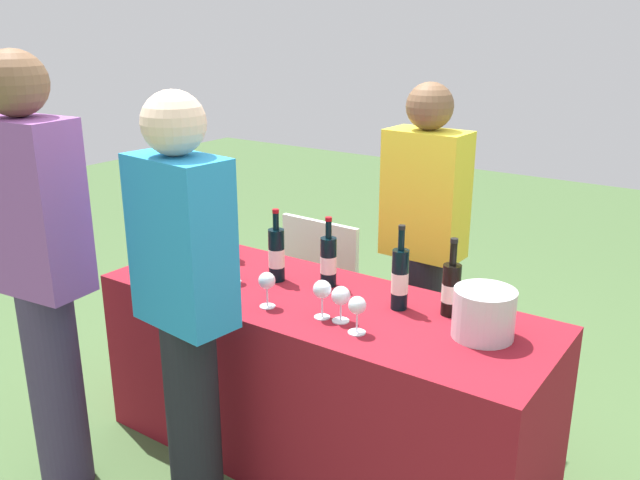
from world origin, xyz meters
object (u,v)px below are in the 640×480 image
wine_glass_1 (233,262)px  wine_bottle_0 (192,235)px  wine_bottle_1 (226,236)px  wine_bottle_4 (400,279)px  wine_glass_5 (357,307)px  server_pouring (423,239)px  menu_board (320,286)px  wine_glass_0 (171,255)px  wine_bottle_5 (451,289)px  wine_glass_3 (322,291)px  guest_1 (185,299)px  wine_bottle_2 (277,254)px  wine_glass_4 (341,297)px  guest_0 (39,264)px  ice_bucket (484,313)px  wine_glass_2 (267,282)px  wine_bottle_3 (328,261)px

wine_glass_1 → wine_bottle_0: bearing=161.4°
wine_bottle_1 → wine_bottle_4: bearing=-3.5°
wine_glass_5 → wine_glass_1: bearing=170.4°
wine_glass_5 → server_pouring: server_pouring is taller
wine_glass_5 → menu_board: bearing=130.6°
wine_glass_0 → wine_bottle_5: bearing=15.9°
wine_bottle_4 → wine_glass_3: 0.31m
wine_bottle_4 → wine_glass_5: wine_bottle_4 is taller
guest_1 → wine_bottle_2: bearing=103.1°
wine_glass_4 → server_pouring: server_pouring is taller
wine_bottle_2 → server_pouring: size_ratio=0.20×
wine_bottle_4 → guest_0: 1.35m
wine_glass_5 → ice_bucket: bearing=31.2°
wine_glass_0 → wine_glass_4: bearing=2.8°
wine_bottle_0 → wine_bottle_2: size_ratio=1.02×
wine_bottle_0 → wine_glass_2: (0.64, -0.24, -0.01)m
wine_bottle_5 → menu_board: wine_bottle_5 is taller
wine_glass_2 → guest_1: size_ratio=0.09×
wine_bottle_0 → ice_bucket: (1.43, -0.01, -0.03)m
wine_bottle_1 → guest_0: (-0.11, -0.89, 0.10)m
wine_bottle_0 → ice_bucket: wine_bottle_0 is taller
wine_bottle_2 → wine_glass_2: bearing=-59.3°
wine_glass_1 → ice_bucket: bearing=6.0°
server_pouring → menu_board: server_pouring is taller
wine_bottle_0 → wine_bottle_1: 0.15m
wine_bottle_1 → server_pouring: 0.92m
wine_glass_4 → guest_0: (-0.94, -0.60, 0.11)m
wine_glass_1 → wine_glass_5: wine_glass_5 is taller
wine_glass_2 → guest_1: (-0.08, -0.36, 0.04)m
wine_bottle_0 → wine_bottle_2: 0.50m
wine_bottle_3 → wine_bottle_4: size_ratio=0.89×
wine_bottle_5 → menu_board: 1.35m
wine_glass_1 → menu_board: wine_glass_1 is taller
wine_bottle_5 → wine_glass_4: size_ratio=2.20×
wine_glass_5 → guest_0: bearing=-151.9°
wine_bottle_3 → wine_bottle_2: bearing=-160.0°
wine_bottle_5 → wine_glass_2: wine_bottle_5 is taller
wine_glass_2 → wine_bottle_0: bearing=159.4°
wine_bottle_0 → wine_bottle_4: 1.07m
wine_glass_1 → guest_0: 0.76m
wine_bottle_3 → guest_1: size_ratio=0.19×
wine_bottle_3 → wine_bottle_0: bearing=-173.6°
wine_bottle_3 → wine_glass_1: 0.41m
wine_glass_3 → guest_0: size_ratio=0.09×
wine_bottle_3 → wine_glass_5: bearing=-43.2°
wine_glass_1 → wine_glass_5: bearing=-9.6°
wine_bottle_3 → guest_1: bearing=-102.1°
wine_glass_0 → wine_glass_5: bearing=-0.4°
wine_bottle_5 → wine_bottle_4: bearing=-161.9°
wine_glass_1 → wine_glass_3: size_ratio=0.87×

